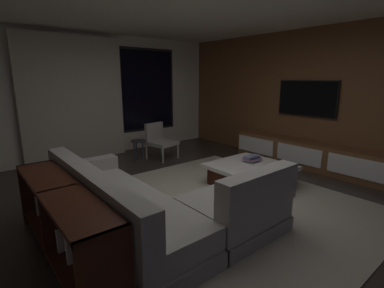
{
  "coord_description": "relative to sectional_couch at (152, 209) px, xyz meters",
  "views": [
    {
      "loc": [
        -2.43,
        -2.67,
        1.74
      ],
      "look_at": [
        0.8,
        1.25,
        0.55
      ],
      "focal_mm": 26.4,
      "sensor_mm": 36.0,
      "label": 1
    }
  ],
  "objects": [
    {
      "name": "floor",
      "position": [
        0.9,
        0.09,
        -0.29
      ],
      "size": [
        9.2,
        9.2,
        0.0
      ],
      "primitive_type": "plane",
      "color": "#332B26"
    },
    {
      "name": "back_wall_with_window",
      "position": [
        0.84,
        3.71,
        1.05
      ],
      "size": [
        6.6,
        0.3,
        2.7
      ],
      "color": "silver",
      "rests_on": "floor"
    },
    {
      "name": "media_wall",
      "position": [
        3.96,
        0.09,
        1.06
      ],
      "size": [
        0.12,
        7.8,
        2.7
      ],
      "color": "brown",
      "rests_on": "floor"
    },
    {
      "name": "area_rug",
      "position": [
        1.25,
        -0.01,
        -0.28
      ],
      "size": [
        3.2,
        3.8,
        0.01
      ],
      "primitive_type": "cube",
      "color": "#ADA391",
      "rests_on": "floor"
    },
    {
      "name": "sectional_couch",
      "position": [
        0.0,
        0.0,
        0.0
      ],
      "size": [
        1.98,
        2.5,
        0.82
      ],
      "color": "gray",
      "rests_on": "floor"
    },
    {
      "name": "coffee_table",
      "position": [
        2.01,
        0.21,
        -0.1
      ],
      "size": [
        1.16,
        1.16,
        0.36
      ],
      "color": "#3C1A0F",
      "rests_on": "floor"
    },
    {
      "name": "book_stack_on_coffee_table",
      "position": [
        2.18,
        0.32,
        0.13
      ],
      "size": [
        0.31,
        0.21,
        0.11
      ],
      "color": "#5A9437",
      "rests_on": "coffee_table"
    },
    {
      "name": "accent_chair_near_window",
      "position": [
        1.78,
        2.57,
        0.14
      ],
      "size": [
        0.65,
        0.66,
        0.78
      ],
      "color": "#B2ADA0",
      "rests_on": "floor"
    },
    {
      "name": "side_stool",
      "position": [
        1.3,
        2.66,
        0.08
      ],
      "size": [
        0.32,
        0.32,
        0.46
      ],
      "color": "#333338",
      "rests_on": "floor"
    },
    {
      "name": "media_console",
      "position": [
        3.67,
        0.15,
        -0.04
      ],
      "size": [
        0.46,
        3.1,
        0.52
      ],
      "color": "brown",
      "rests_on": "floor"
    },
    {
      "name": "mounted_tv",
      "position": [
        3.86,
        0.34,
        1.06
      ],
      "size": [
        0.05,
        1.22,
        0.71
      ],
      "color": "black"
    },
    {
      "name": "console_table_behind_couch",
      "position": [
        -0.91,
        0.13,
        0.13
      ],
      "size": [
        0.4,
        2.1,
        0.74
      ],
      "color": "#3C1A0F",
      "rests_on": "floor"
    }
  ]
}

